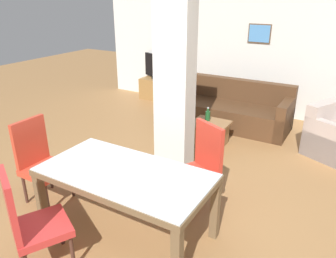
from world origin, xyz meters
TOP-DOWN VIEW (x-y plane):
  - ground_plane at (0.00, 0.00)m, footprint 18.00×18.00m
  - back_wall at (-0.00, 4.40)m, footprint 7.20×0.09m
  - divider_pillar at (-0.29, 1.50)m, footprint 0.48×0.31m
  - dining_table at (0.00, 0.00)m, footprint 1.70×0.88m
  - dining_chair_near_left at (-0.42, -0.80)m, footprint 0.62×0.62m
  - dining_chair_head_left at (-1.26, 0.00)m, footprint 0.46×0.46m
  - dining_chair_far_right at (0.42, 0.82)m, footprint 0.62×0.62m
  - sofa at (-0.18, 3.43)m, footprint 2.18×0.86m
  - coffee_table at (-0.15, 2.40)m, footprint 0.59×0.57m
  - bottle at (-0.23, 2.49)m, footprint 0.08×0.08m
  - tv_stand at (-2.13, 4.12)m, footprint 0.97×0.40m
  - tv_screen at (-2.13, 4.12)m, footprint 1.06×0.43m

SIDE VIEW (x-z plane):
  - ground_plane at x=0.00m, z-range 0.00..0.00m
  - coffee_table at x=-0.15m, z-range 0.01..0.39m
  - tv_stand at x=-2.13m, z-range 0.00..0.48m
  - sofa at x=-0.18m, z-range -0.13..0.70m
  - bottle at x=-0.23m, z-range 0.36..0.58m
  - dining_chair_near_left at x=-0.42m, z-range 0.02..1.02m
  - dining_chair_head_left at x=-1.26m, z-range 0.02..1.02m
  - dining_chair_far_right at x=0.42m, z-range 0.02..1.02m
  - dining_table at x=0.00m, z-range 0.22..0.94m
  - tv_screen at x=-2.13m, z-range 0.47..1.03m
  - divider_pillar at x=-0.29m, z-range 0.00..2.70m
  - back_wall at x=0.00m, z-range 0.00..2.70m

